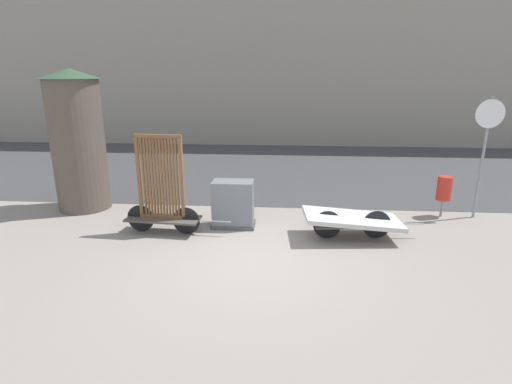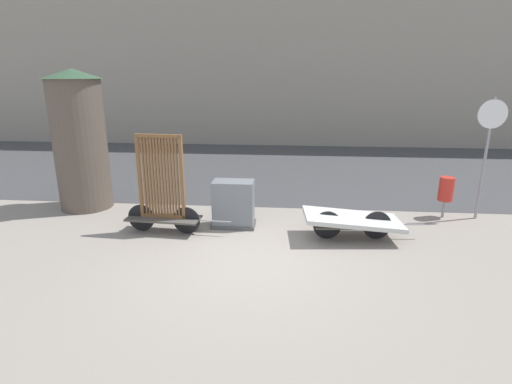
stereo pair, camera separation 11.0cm
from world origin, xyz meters
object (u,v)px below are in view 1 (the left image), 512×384
at_px(sign_post, 486,140).
at_px(advertising_column, 78,140).
at_px(utility_cabinet, 233,206).
at_px(trash_bin, 444,189).
at_px(bike_cart_with_mattress, 352,220).
at_px(bike_cart_with_bedframe, 162,198).

distance_m(sign_post, advertising_column, 9.64).
height_order(utility_cabinet, trash_bin, utility_cabinet).
distance_m(bike_cart_with_mattress, sign_post, 3.76).
bearing_deg(trash_bin, utility_cabinet, -168.33).
distance_m(bike_cart_with_bedframe, advertising_column, 3.08).
bearing_deg(bike_cart_with_mattress, sign_post, 21.20).
relative_size(bike_cart_with_bedframe, utility_cabinet, 2.18).
bearing_deg(bike_cart_with_mattress, bike_cart_with_bedframe, 175.59).
bearing_deg(advertising_column, sign_post, -0.05).
bearing_deg(advertising_column, bike_cart_with_bedframe, -30.91).
xyz_separation_m(bike_cart_with_bedframe, bike_cart_with_mattress, (4.01, 0.00, -0.39)).
bearing_deg(advertising_column, trash_bin, -0.00).
height_order(utility_cabinet, advertising_column, advertising_column).
bearing_deg(advertising_column, bike_cart_with_mattress, -12.98).
bearing_deg(sign_post, advertising_column, 179.95).
xyz_separation_m(trash_bin, sign_post, (0.76, -0.01, 1.18)).
bearing_deg(bike_cart_with_bedframe, utility_cabinet, 22.58).
height_order(bike_cart_with_mattress, advertising_column, advertising_column).
distance_m(bike_cart_with_mattress, trash_bin, 2.82).
distance_m(bike_cart_with_bedframe, trash_bin, 6.55).
bearing_deg(utility_cabinet, advertising_column, 165.64).
xyz_separation_m(bike_cart_with_bedframe, advertising_column, (-2.51, 1.51, 0.96)).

